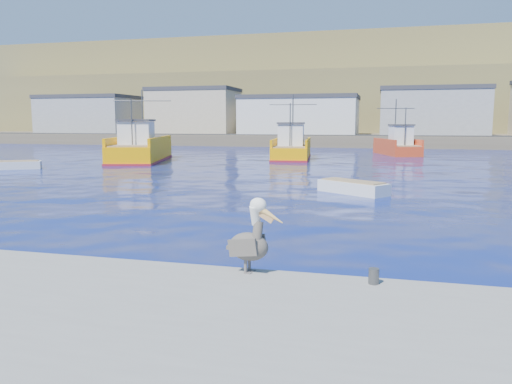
% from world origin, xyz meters
% --- Properties ---
extents(ground, '(260.00, 260.00, 0.00)m').
position_xyz_m(ground, '(0.00, 0.00, 0.00)').
color(ground, '#08135E').
rests_on(ground, ground).
extents(dock_bollards, '(36.20, 0.20, 0.30)m').
position_xyz_m(dock_bollards, '(0.60, -3.40, 0.65)').
color(dock_bollards, '#4C4C4C').
rests_on(dock_bollards, dock).
extents(far_shore, '(200.00, 81.00, 24.00)m').
position_xyz_m(far_shore, '(0.00, 109.20, 8.98)').
color(far_shore, brown).
rests_on(far_shore, ground).
extents(trawler_yellow_a, '(6.95, 12.44, 6.58)m').
position_xyz_m(trawler_yellow_a, '(-18.52, 28.99, 1.07)').
color(trawler_yellow_a, '#FFA500').
rests_on(trawler_yellow_a, ground).
extents(trawler_yellow_b, '(4.63, 10.08, 6.32)m').
position_xyz_m(trawler_yellow_b, '(-5.52, 35.02, 0.96)').
color(trawler_yellow_b, '#FFA500').
rests_on(trawler_yellow_b, ground).
extents(boat_orange, '(5.19, 8.47, 6.03)m').
position_xyz_m(boat_orange, '(4.60, 43.77, 1.01)').
color(boat_orange, red).
rests_on(boat_orange, ground).
extents(skiff_left, '(3.75, 2.96, 0.79)m').
position_xyz_m(skiff_left, '(-23.93, 19.23, 0.25)').
color(skiff_left, silver).
rests_on(skiff_left, ground).
extents(skiff_mid, '(3.70, 3.16, 0.79)m').
position_xyz_m(skiff_mid, '(1.68, 12.36, 0.25)').
color(skiff_mid, silver).
rests_on(skiff_mid, ground).
extents(pelican, '(1.26, 0.64, 1.55)m').
position_xyz_m(pelican, '(0.55, -3.25, 1.16)').
color(pelican, '#595451').
rests_on(pelican, dock).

